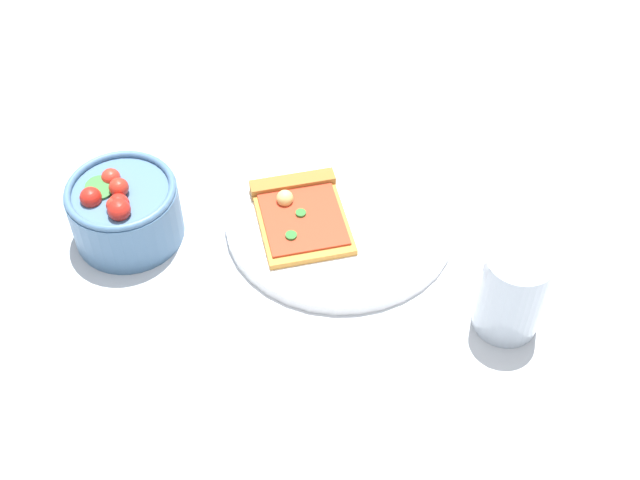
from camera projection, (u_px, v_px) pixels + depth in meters
ground_plane at (335, 259)px, 0.97m from camera, size 2.40×2.40×0.00m
plate at (340, 219)px, 1.00m from camera, size 0.27×0.27×0.01m
pizza_slice_main at (300, 211)px, 0.99m from camera, size 0.13×0.15×0.03m
salad_bowl at (124, 210)px, 0.96m from camera, size 0.12×0.12×0.09m
soda_glass at (512, 293)px, 0.87m from camera, size 0.07×0.07×0.10m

